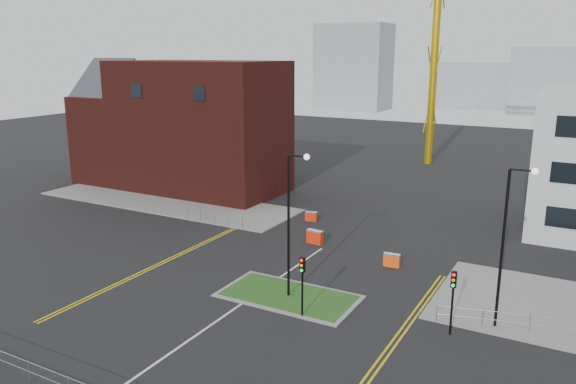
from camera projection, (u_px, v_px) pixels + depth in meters
name	position (u px, v px, depth m)	size (l,w,h in m)	color
ground	(181.00, 346.00, 29.26)	(200.00, 200.00, 0.00)	black
pavement_left	(166.00, 201.00, 57.30)	(28.00, 8.00, 0.12)	slate
island_kerb	(289.00, 296.00, 35.11)	(8.60, 4.60, 0.08)	slate
grass_island	(289.00, 296.00, 35.11)	(8.00, 4.00, 0.12)	#21511B
brick_building	(178.00, 127.00, 62.15)	(24.20, 10.07, 14.24)	#461711
streetlamp_island	(292.00, 214.00, 33.71)	(1.46, 0.36, 9.18)	black
streetlamp_right_near	(508.00, 236.00, 29.79)	(1.46, 0.36, 9.18)	black
traffic_light_island	(302.00, 275.00, 31.85)	(0.28, 0.33, 3.65)	black
traffic_light_right	(453.00, 291.00, 29.80)	(0.28, 0.33, 3.65)	black
railing_left	(214.00, 217.00, 49.53)	(6.05, 0.05, 1.10)	gray
centre_line	(205.00, 329.00, 30.96)	(0.15, 30.00, 0.01)	silver
yellow_left_a	(173.00, 257.00, 41.97)	(0.12, 24.00, 0.01)	gold
yellow_left_b	(176.00, 257.00, 41.83)	(0.12, 24.00, 0.01)	gold
yellow_right_a	(394.00, 339.00, 29.91)	(0.12, 20.00, 0.01)	gold
yellow_right_b	(399.00, 341.00, 29.77)	(0.12, 20.00, 0.01)	gold
skyline_a	(354.00, 67.00, 147.29)	(18.00, 12.00, 22.00)	gray
skyline_b	(565.00, 82.00, 133.11)	(24.00, 12.00, 16.00)	gray
skyline_d	(492.00, 86.00, 150.52)	(30.00, 12.00, 12.00)	gray
barrier_left	(315.00, 236.00, 44.73)	(1.36, 0.58, 1.11)	red
barrier_mid	(311.00, 216.00, 50.70)	(1.10, 0.55, 0.88)	red
barrier_right	(392.00, 260.00, 39.92)	(1.17, 0.45, 0.97)	#FF520E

